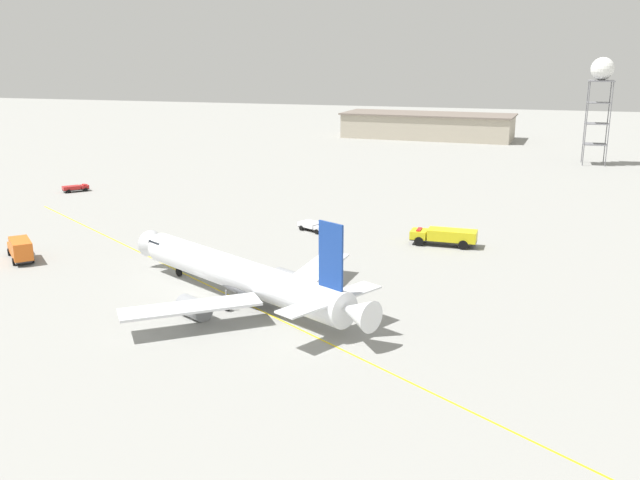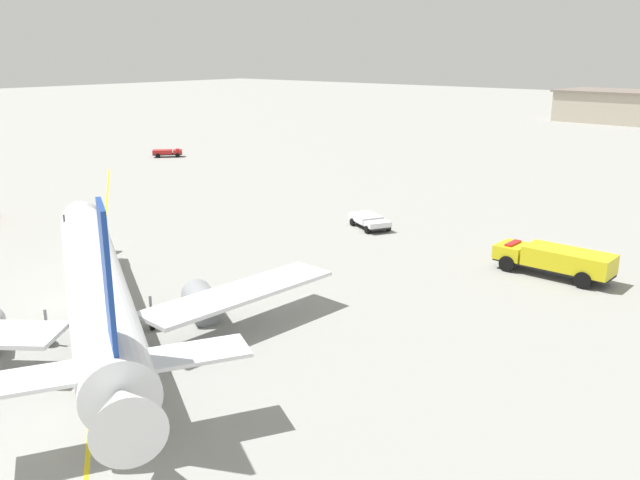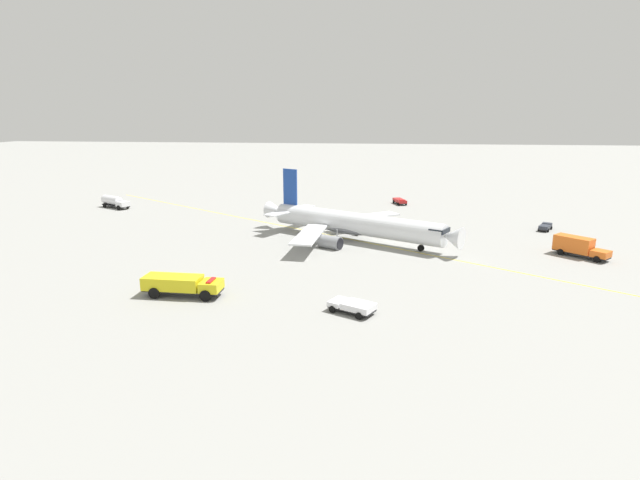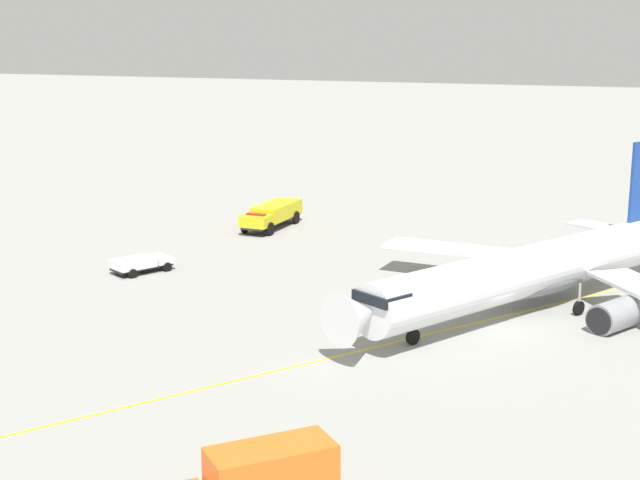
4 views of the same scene
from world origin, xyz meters
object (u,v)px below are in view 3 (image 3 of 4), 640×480
(airliner_main, at_px, (353,224))
(fuel_tanker_truck, at_px, (114,201))
(pushback_tug_truck, at_px, (353,306))
(fire_tender_truck, at_px, (181,284))
(catering_truck_truck, at_px, (578,246))
(ops_pickup_truck, at_px, (400,201))
(baggage_truck_truck, at_px, (545,227))

(airliner_main, bearing_deg, fuel_tanker_truck, -174.69)
(airliner_main, bearing_deg, pushback_tug_truck, -58.33)
(fire_tender_truck, height_order, fuel_tanker_truck, fuel_tanker_truck)
(fire_tender_truck, xyz_separation_m, catering_truck_truck, (-55.39, -24.79, 0.13))
(fire_tender_truck, bearing_deg, ops_pickup_truck, 68.38)
(pushback_tug_truck, height_order, fire_tender_truck, fire_tender_truck)
(baggage_truck_truck, bearing_deg, pushback_tug_truck, 171.65)
(ops_pickup_truck, bearing_deg, fuel_tanker_truck, -97.53)
(fuel_tanker_truck, bearing_deg, ops_pickup_truck, 38.44)
(airliner_main, distance_m, fire_tender_truck, 36.63)
(airliner_main, distance_m, ops_pickup_truck, 39.43)
(ops_pickup_truck, xyz_separation_m, fuel_tanker_truck, (68.11, 13.52, 0.76))
(airliner_main, relative_size, pushback_tug_truck, 6.29)
(baggage_truck_truck, relative_size, fuel_tanker_truck, 0.54)
(airliner_main, xyz_separation_m, fuel_tanker_truck, (58.65, -24.71, -1.34))
(airliner_main, bearing_deg, catering_truck_truck, 18.28)
(pushback_tug_truck, distance_m, fuel_tanker_truck, 84.46)
(baggage_truck_truck, xyz_separation_m, ops_pickup_truck, (27.21, -25.85, 0.09))
(airliner_main, relative_size, fire_tender_truck, 3.73)
(baggage_truck_truck, distance_m, ops_pickup_truck, 37.53)
(airliner_main, xyz_separation_m, ops_pickup_truck, (-9.46, -38.23, -2.10))
(ops_pickup_truck, xyz_separation_m, catering_truck_truck, (-26.57, 44.50, 0.86))
(airliner_main, xyz_separation_m, pushback_tug_truck, (-2.09, 33.98, -2.10))
(ops_pickup_truck, height_order, fuel_tanker_truck, fuel_tanker_truck)
(airliner_main, height_order, fire_tender_truck, airliner_main)
(airliner_main, xyz_separation_m, catering_truck_truck, (-36.02, 6.27, -1.24))
(airliner_main, bearing_deg, fire_tender_truck, -93.78)
(fuel_tanker_truck, distance_m, catering_truck_truck, 99.62)
(pushback_tug_truck, xyz_separation_m, ops_pickup_truck, (-7.37, -72.21, -0.00))
(fire_tender_truck, bearing_deg, fuel_tanker_truck, 126.13)
(fuel_tanker_truck, bearing_deg, catering_truck_truck, 9.10)
(baggage_truck_truck, bearing_deg, ops_pickup_truck, 74.84)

